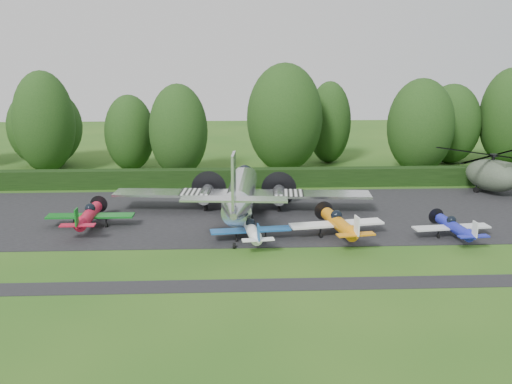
{
  "coord_description": "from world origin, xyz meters",
  "views": [
    {
      "loc": [
        -3.18,
        -40.0,
        14.8
      ],
      "look_at": [
        -1.0,
        8.64,
        2.5
      ],
      "focal_mm": 40.0,
      "sensor_mm": 36.0,
      "label": 1
    }
  ],
  "objects_px": {
    "light_plane_orange": "(339,223)",
    "sign_board": "(497,176)",
    "light_plane_red": "(89,215)",
    "light_plane_blue": "(454,227)",
    "helicopter": "(492,173)",
    "light_plane_white": "(252,230)",
    "transport_plane": "(241,193)"
  },
  "relations": [
    {
      "from": "light_plane_white",
      "to": "transport_plane",
      "type": "bearing_deg",
      "value": 102.26
    },
    {
      "from": "transport_plane",
      "to": "light_plane_white",
      "type": "distance_m",
      "value": 7.37
    },
    {
      "from": "transport_plane",
      "to": "light_plane_red",
      "type": "bearing_deg",
      "value": -170.63
    },
    {
      "from": "light_plane_blue",
      "to": "sign_board",
      "type": "distance_m",
      "value": 20.55
    },
    {
      "from": "light_plane_blue",
      "to": "helicopter",
      "type": "xyz_separation_m",
      "value": [
        9.4,
        14.12,
        1.26
      ]
    },
    {
      "from": "helicopter",
      "to": "sign_board",
      "type": "bearing_deg",
      "value": 80.41
    },
    {
      "from": "light_plane_red",
      "to": "sign_board",
      "type": "height_order",
      "value": "light_plane_red"
    },
    {
      "from": "transport_plane",
      "to": "helicopter",
      "type": "height_order",
      "value": "transport_plane"
    },
    {
      "from": "light_plane_orange",
      "to": "sign_board",
      "type": "distance_m",
      "value": 26.31
    },
    {
      "from": "helicopter",
      "to": "light_plane_blue",
      "type": "bearing_deg",
      "value": -99.17
    },
    {
      "from": "helicopter",
      "to": "light_plane_red",
      "type": "bearing_deg",
      "value": -141.0
    },
    {
      "from": "light_plane_red",
      "to": "helicopter",
      "type": "distance_m",
      "value": 40.41
    },
    {
      "from": "light_plane_white",
      "to": "light_plane_orange",
      "type": "bearing_deg",
      "value": 12.82
    },
    {
      "from": "light_plane_white",
      "to": "light_plane_blue",
      "type": "height_order",
      "value": "light_plane_white"
    },
    {
      "from": "light_plane_red",
      "to": "light_plane_blue",
      "type": "relative_size",
      "value": 1.16
    },
    {
      "from": "transport_plane",
      "to": "sign_board",
      "type": "distance_m",
      "value": 29.91
    },
    {
      "from": "light_plane_orange",
      "to": "helicopter",
      "type": "distance_m",
      "value": 22.93
    },
    {
      "from": "light_plane_orange",
      "to": "light_plane_blue",
      "type": "relative_size",
      "value": 1.22
    },
    {
      "from": "transport_plane",
      "to": "light_plane_orange",
      "type": "bearing_deg",
      "value": -45.1
    },
    {
      "from": "light_plane_orange",
      "to": "helicopter",
      "type": "bearing_deg",
      "value": 45.2
    },
    {
      "from": "light_plane_red",
      "to": "sign_board",
      "type": "distance_m",
      "value": 43.15
    },
    {
      "from": "light_plane_red",
      "to": "helicopter",
      "type": "height_order",
      "value": "helicopter"
    },
    {
      "from": "transport_plane",
      "to": "light_plane_white",
      "type": "bearing_deg",
      "value": -89.45
    },
    {
      "from": "light_plane_red",
      "to": "sign_board",
      "type": "bearing_deg",
      "value": 17.22
    },
    {
      "from": "light_plane_orange",
      "to": "sign_board",
      "type": "relative_size",
      "value": 2.41
    },
    {
      "from": "light_plane_white",
      "to": "sign_board",
      "type": "xyz_separation_m",
      "value": [
        27.56,
        17.14,
        0.25
      ]
    },
    {
      "from": "transport_plane",
      "to": "helicopter",
      "type": "bearing_deg",
      "value": 10.17
    },
    {
      "from": "transport_plane",
      "to": "light_plane_red",
      "type": "relative_size",
      "value": 3.09
    },
    {
      "from": "light_plane_blue",
      "to": "light_plane_orange",
      "type": "bearing_deg",
      "value": -178.05
    },
    {
      "from": "helicopter",
      "to": "sign_board",
      "type": "relative_size",
      "value": 4.59
    },
    {
      "from": "light_plane_white",
      "to": "helicopter",
      "type": "height_order",
      "value": "helicopter"
    },
    {
      "from": "transport_plane",
      "to": "light_plane_orange",
      "type": "relative_size",
      "value": 2.94
    }
  ]
}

